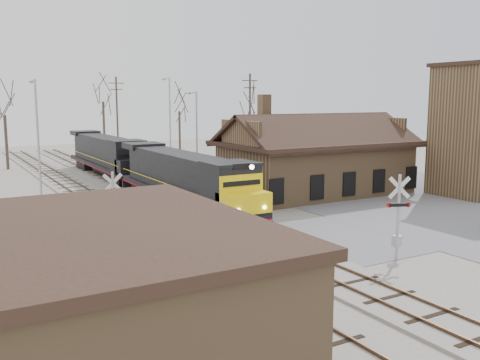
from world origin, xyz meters
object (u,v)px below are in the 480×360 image
at_px(signal_tower, 478,131).
at_px(locomotive_trailing, 107,155).
at_px(depot, 316,164).
at_px(locomotive_lead, 186,180).

distance_m(signal_tower, locomotive_trailing, 33.13).
relative_size(signal_tower, locomotive_trailing, 0.56).
distance_m(depot, locomotive_trailing, 21.01).
bearing_deg(locomotive_lead, signal_tower, -14.15).
bearing_deg(locomotive_trailing, locomotive_lead, -90.00).
height_order(depot, locomotive_lead, depot).
relative_size(depot, locomotive_lead, 0.83).
bearing_deg(depot, locomotive_lead, -173.53).
distance_m(depot, locomotive_lead, 12.07).
xyz_separation_m(depot, locomotive_lead, (-11.99, -1.36, -0.27)).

